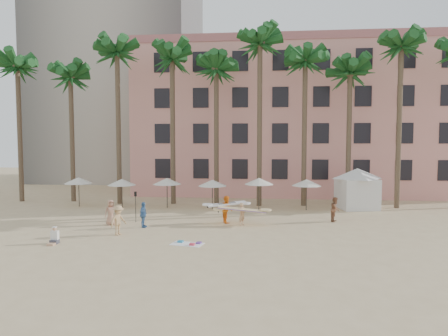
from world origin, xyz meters
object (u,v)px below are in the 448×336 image
Objects in this scene: pink_hotel at (295,122)px; carrier_white at (227,209)px; carrier_yellow at (242,212)px; cabana at (357,185)px.

pink_hotel is 21.35m from carrier_white.
carrier_yellow is 1.36m from carrier_white.
pink_hotel is 14.20m from cabana.
carrier_white is (-6.23, -19.20, -6.97)m from pink_hotel.
carrier_yellow is (-5.10, -19.92, -7.08)m from pink_hotel.
pink_hotel is 6.71× the size of cabana.
carrier_yellow is at bearing -32.68° from carrier_white.
carrier_yellow is (-9.54, -7.81, -1.14)m from cabana.
pink_hotel reaches higher than carrier_white.
cabana is 12.38m from carrier_yellow.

